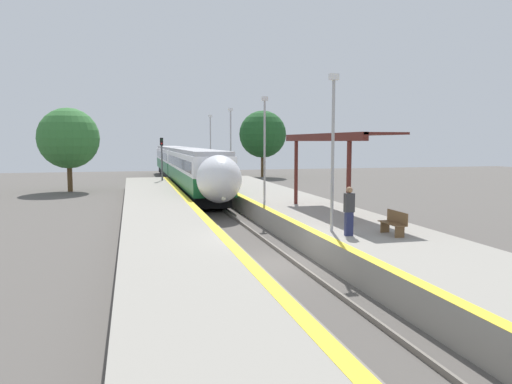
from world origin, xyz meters
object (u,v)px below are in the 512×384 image
(lamppost_far, at_px, (231,142))
(lamppost_mid, at_px, (265,142))
(train, at_px, (183,164))
(platform_bench, at_px, (394,223))
(lamppost_near, at_px, (333,143))
(person_waiting, at_px, (349,210))
(lamppost_farthest, at_px, (210,142))
(railway_signal, at_px, (162,159))

(lamppost_far, bearing_deg, lamppost_mid, -90.00)
(train, xyz_separation_m, platform_bench, (4.43, -33.38, -0.73))
(lamppost_near, relative_size, lamppost_far, 1.00)
(person_waiting, distance_m, lamppost_farthest, 31.34)
(lamppost_near, distance_m, lamppost_mid, 10.05)
(train, bearing_deg, lamppost_mid, -83.50)
(railway_signal, relative_size, lamppost_far, 0.80)
(platform_bench, xyz_separation_m, lamppost_near, (-1.92, 1.37, 2.95))
(lamppost_far, relative_size, lamppost_farthest, 1.00)
(lamppost_near, relative_size, lamppost_farthest, 1.00)
(person_waiting, xyz_separation_m, lamppost_farthest, (-0.22, 31.24, 2.46))
(lamppost_near, xyz_separation_m, lamppost_farthest, (0.00, 30.14, 0.00))
(train, xyz_separation_m, person_waiting, (2.72, -33.10, -0.24))
(train, relative_size, railway_signal, 9.45)
(platform_bench, height_order, railway_signal, railway_signal)
(lamppost_farthest, bearing_deg, lamppost_near, -90.00)
(person_waiting, relative_size, lamppost_near, 0.30)
(lamppost_mid, xyz_separation_m, lamppost_far, (0.00, 10.05, 0.00))
(person_waiting, bearing_deg, platform_bench, -9.07)
(platform_bench, relative_size, lamppost_farthest, 0.24)
(platform_bench, relative_size, railway_signal, 0.30)
(train, height_order, lamppost_far, lamppost_far)
(lamppost_mid, bearing_deg, lamppost_farthest, 90.00)
(lamppost_far, bearing_deg, platform_bench, -84.88)
(person_waiting, distance_m, lamppost_mid, 11.41)
(railway_signal, relative_size, lamppost_near, 0.80)
(railway_signal, bearing_deg, lamppost_mid, -74.14)
(train, height_order, lamppost_farthest, lamppost_farthest)
(person_waiting, relative_size, lamppost_farthest, 0.30)
(railway_signal, relative_size, lamppost_farthest, 0.80)
(train, xyz_separation_m, lamppost_mid, (2.50, -21.96, 2.21))
(train, distance_m, lamppost_farthest, 3.83)
(lamppost_mid, relative_size, lamppost_far, 1.00)
(train, relative_size, platform_bench, 31.56)
(railway_signal, distance_m, lamppost_near, 27.56)
(train, height_order, platform_bench, train)
(platform_bench, distance_m, lamppost_farthest, 31.71)
(lamppost_near, relative_size, lamppost_mid, 1.00)
(person_waiting, relative_size, railway_signal, 0.38)
(lamppost_near, bearing_deg, lamppost_far, 90.00)
(railway_signal, height_order, lamppost_farthest, lamppost_farthest)
(platform_bench, distance_m, lamppost_near, 3.77)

